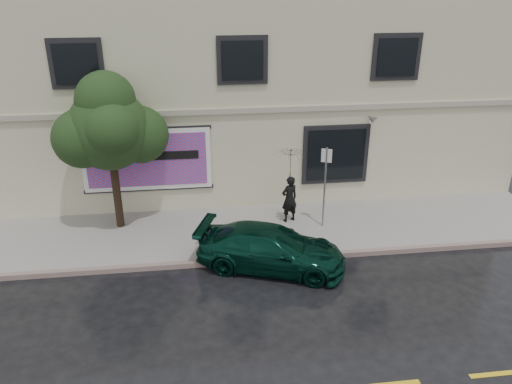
{
  "coord_description": "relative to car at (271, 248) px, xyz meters",
  "views": [
    {
      "loc": [
        -1.57,
        -10.8,
        7.74
      ],
      "look_at": [
        0.08,
        2.2,
        1.92
      ],
      "focal_mm": 35.0,
      "sensor_mm": 36.0,
      "label": 1
    }
  ],
  "objects": [
    {
      "name": "billboard",
      "position": [
        -3.58,
        3.72,
        1.45
      ],
      "size": [
        4.3,
        0.16,
        2.2
      ],
      "color": "white",
      "rests_on": "ground"
    },
    {
      "name": "umbrella",
      "position": [
        0.98,
        2.5,
        1.53
      ],
      "size": [
        1.33,
        1.33,
        0.82
      ],
      "primitive_type": "imported",
      "rotation": [
        0.0,
        0.0,
        -0.23
      ],
      "color": "black",
      "rests_on": "pedestrian"
    },
    {
      "name": "fire_hydrant",
      "position": [
        -1.91,
        1.18,
        -0.09
      ],
      "size": [
        0.31,
        0.29,
        0.76
      ],
      "rotation": [
        0.0,
        0.0,
        -0.41
      ],
      "color": "silver",
      "rests_on": "sidewalk"
    },
    {
      "name": "curb",
      "position": [
        -0.38,
        0.3,
        -0.53
      ],
      "size": [
        20.0,
        0.18,
        0.16
      ],
      "primitive_type": "cube",
      "color": "slate",
      "rests_on": "ground"
    },
    {
      "name": "sidewalk",
      "position": [
        -0.38,
        2.05,
        -0.53
      ],
      "size": [
        20.0,
        3.5,
        0.15
      ],
      "primitive_type": "cube",
      "color": "gray",
      "rests_on": "ground"
    },
    {
      "name": "sign_pole",
      "position": [
        2.0,
        2.0,
        1.14
      ],
      "size": [
        0.31,
        0.15,
        2.67
      ],
      "rotation": [
        0.0,
        0.0,
        -0.43
      ],
      "color": "gray",
      "rests_on": "sidewalk"
    },
    {
      "name": "building",
      "position": [
        -0.38,
        7.8,
        2.89
      ],
      "size": [
        20.0,
        8.12,
        7.0
      ],
      "color": "#B7B293",
      "rests_on": "ground"
    },
    {
      "name": "pedestrian",
      "position": [
        0.98,
        2.5,
        0.33
      ],
      "size": [
        0.67,
        0.56,
        1.58
      ],
      "primitive_type": "imported",
      "rotation": [
        0.0,
        0.0,
        3.51
      ],
      "color": "black",
      "rests_on": "sidewalk"
    },
    {
      "name": "street_tree",
      "position": [
        -4.52,
        2.84,
        2.77
      ],
      "size": [
        2.47,
        2.47,
        4.48
      ],
      "color": "#302215",
      "rests_on": "sidewalk"
    },
    {
      "name": "ground",
      "position": [
        -0.38,
        -1.2,
        -0.61
      ],
      "size": [
        90.0,
        90.0,
        0.0
      ],
      "primitive_type": "plane",
      "color": "black",
      "rests_on": "ground"
    },
    {
      "name": "car",
      "position": [
        0.0,
        0.0,
        0.0
      ],
      "size": [
        4.54,
        3.15,
        1.21
      ],
      "primitive_type": "imported",
      "rotation": [
        0.0,
        0.0,
        1.22
      ],
      "color": "black",
      "rests_on": "ground"
    }
  ]
}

